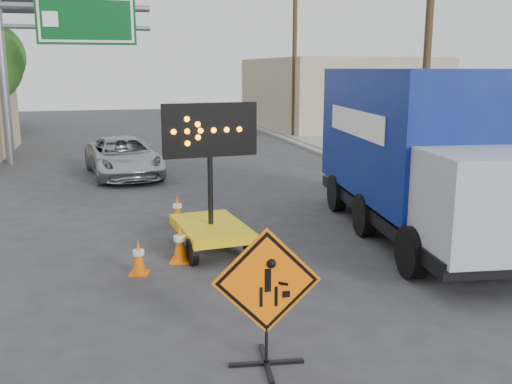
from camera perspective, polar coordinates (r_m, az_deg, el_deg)
name	(u,v)px	position (r m, az deg, el deg)	size (l,w,h in m)	color
ground	(292,336)	(8.87, 3.65, -14.21)	(100.00, 100.00, 0.00)	#2D2D30
curb_right	(342,161)	(24.85, 8.57, 3.13)	(0.40, 60.00, 0.12)	gray
sidewalk_right	(390,158)	(25.83, 13.28, 3.32)	(4.00, 60.00, 0.15)	gray
building_right_far	(335,92)	(40.65, 7.89, 9.84)	(10.00, 14.00, 4.60)	tan
highway_gantry	(54,40)	(25.57, -19.56, 14.10)	(6.18, 0.38, 6.90)	slate
utility_pole_near	(428,46)	(20.46, 16.80, 13.82)	(1.80, 0.26, 9.00)	#4B3720
utility_pole_far	(295,55)	(33.25, 3.87, 13.51)	(1.80, 0.26, 9.00)	#4B3720
construction_sign	(267,295)	(7.67, 1.07, -10.22)	(1.46, 1.04, 1.94)	black
arrow_board	(211,219)	(12.53, -4.53, -2.72)	(2.05, 2.41, 3.25)	#DEB80C
pickup_truck	(124,157)	(21.82, -13.10, 3.44)	(2.39, 5.18, 1.44)	#ADAEB4
box_truck	(414,161)	(14.04, 15.51, 2.96)	(3.46, 8.56, 3.94)	black
cone_a	(139,257)	(11.41, -11.65, -6.40)	(0.43, 0.43, 0.70)	#FF6705
cone_b	(180,243)	(11.97, -7.61, -5.12)	(0.50, 0.50, 0.80)	#FF6705
cone_c	(177,209)	(14.92, -7.87, -1.74)	(0.41, 0.41, 0.74)	#FF6705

